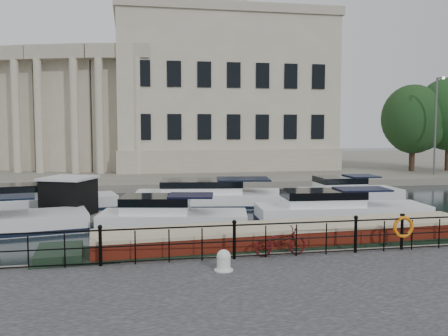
# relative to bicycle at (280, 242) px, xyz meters

# --- Properties ---
(ground_plane) EXTENTS (160.00, 160.00, 0.00)m
(ground_plane) POSITION_rel_bicycle_xyz_m (-1.51, 2.13, -1.00)
(ground_plane) COLOR black
(ground_plane) RESTS_ON ground
(far_bank) EXTENTS (120.00, 42.00, 0.55)m
(far_bank) POSITION_rel_bicycle_xyz_m (-1.51, 41.13, -0.72)
(far_bank) COLOR #6B665B
(far_bank) RESTS_ON ground_plane
(railing) EXTENTS (24.14, 0.14, 1.22)m
(railing) POSITION_rel_bicycle_xyz_m (-1.51, -0.12, 0.20)
(railing) COLOR black
(railing) RESTS_ON near_quay
(civic_building) EXTENTS (53.55, 31.84, 16.85)m
(civic_building) POSITION_rel_bicycle_xyz_m (-2.50, 36.83, 6.04)
(civic_building) COLOR #ADA38C
(civic_building) RESTS_ON far_bank
(bicycle) EXTENTS (1.75, 0.72, 0.90)m
(bicycle) POSITION_rel_bicycle_xyz_m (0.00, 0.00, 0.00)
(bicycle) COLOR #470C0E
(bicycle) RESTS_ON near_quay
(mooring_bollard) EXTENTS (0.54, 0.54, 0.61)m
(mooring_bollard) POSITION_rel_bicycle_xyz_m (-2.06, -1.28, -0.16)
(mooring_bollard) COLOR silver
(mooring_bollard) RESTS_ON near_quay
(life_ring_post) EXTENTS (0.73, 0.20, 1.19)m
(life_ring_post) POSITION_rel_bicycle_xyz_m (4.19, -0.08, 0.30)
(life_ring_post) COLOR black
(life_ring_post) RESTS_ON near_quay
(narrowboat) EXTENTS (17.19, 3.43, 1.62)m
(narrowboat) POSITION_rel_bicycle_xyz_m (0.92, 1.57, -0.63)
(narrowboat) COLOR black
(narrowboat) RESTS_ON ground_plane
(harbour_hut) EXTENTS (3.96, 3.69, 2.19)m
(harbour_hut) POSITION_rel_bicycle_xyz_m (-7.60, 10.81, -0.05)
(harbour_hut) COLOR #6B665B
(harbour_hut) RESTS_ON ground_plane
(cabin_cruisers) EXTENTS (28.05, 10.53, 1.99)m
(cabin_cruisers) POSITION_rel_bicycle_xyz_m (-1.93, 10.64, -0.63)
(cabin_cruisers) COLOR silver
(cabin_cruisers) RESTS_ON ground_plane
(trees) EXTENTS (9.10, 6.39, 8.49)m
(trees) POSITION_rel_bicycle_xyz_m (22.24, 26.07, 4.19)
(trees) COLOR black
(trees) RESTS_ON far_bank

